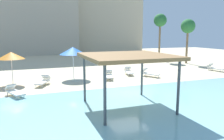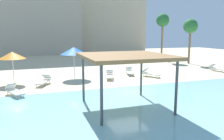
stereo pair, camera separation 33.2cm
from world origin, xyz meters
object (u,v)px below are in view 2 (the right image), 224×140
object	(u,v)px
lounge_chair_6	(217,68)
palm_tree_0	(163,21)
lounge_chair_4	(110,75)
lounge_chair_2	(14,91)
beach_umbrella_orange_3	(12,55)
beach_umbrella_blue_2	(74,51)
shade_pavilion	(126,58)
palm_tree_1	(190,27)
lounge_chair_5	(150,73)
lounge_chair_3	(44,81)
lounge_chair_0	(130,71)

from	to	relation	value
lounge_chair_6	palm_tree_0	world-z (taller)	palm_tree_0
lounge_chair_4	palm_tree_0	bearing A→B (deg)	149.66
lounge_chair_2	beach_umbrella_orange_3	bearing A→B (deg)	159.66
palm_tree_0	lounge_chair_4	bearing A→B (deg)	-138.43
beach_umbrella_blue_2	lounge_chair_6	xyz separation A→B (m)	(15.36, -1.29, -2.18)
lounge_chair_2	shade_pavilion	bearing A→B (deg)	26.89
lounge_chair_4	palm_tree_1	size ratio (longest dim) A/B	0.33
lounge_chair_2	lounge_chair_5	xyz separation A→B (m)	(11.68, 2.93, 0.00)
lounge_chair_4	lounge_chair_6	size ratio (longest dim) A/B	1.01
beach_umbrella_blue_2	lounge_chair_3	distance (m)	4.04
lounge_chair_2	palm_tree_0	distance (m)	24.40
lounge_chair_3	lounge_chair_5	size ratio (longest dim) A/B	1.01
palm_tree_0	beach_umbrella_blue_2	bearing A→B (deg)	-148.61
shade_pavilion	lounge_chair_4	xyz separation A→B (m)	(1.72, 7.85, -2.46)
lounge_chair_0	shade_pavilion	bearing A→B (deg)	-12.56
lounge_chair_3	palm_tree_1	xyz separation A→B (m)	(19.26, 6.81, 4.57)
shade_pavilion	beach_umbrella_blue_2	xyz separation A→B (m)	(-1.21, 9.32, -0.27)
shade_pavilion	lounge_chair_6	distance (m)	16.45
beach_umbrella_orange_3	lounge_chair_2	size ratio (longest dim) A/B	1.32
shade_pavilion	lounge_chair_0	bearing A→B (deg)	64.95
lounge_chair_3	palm_tree_0	bearing A→B (deg)	147.22
palm_tree_0	lounge_chair_0	bearing A→B (deg)	-135.23
lounge_chair_3	beach_umbrella_orange_3	bearing A→B (deg)	-95.48
lounge_chair_3	lounge_chair_5	distance (m)	9.70
shade_pavilion	lounge_chair_5	xyz separation A→B (m)	(5.70, 7.61, -2.46)
lounge_chair_0	lounge_chair_2	bearing A→B (deg)	-54.01
lounge_chair_0	lounge_chair_5	xyz separation A→B (m)	(1.43, -1.53, 0.00)
lounge_chair_0	lounge_chair_3	world-z (taller)	same
beach_umbrella_blue_2	lounge_chair_0	size ratio (longest dim) A/B	1.44
lounge_chair_3	lounge_chair_4	bearing A→B (deg)	120.02
palm_tree_1	lounge_chair_5	bearing A→B (deg)	-145.47
lounge_chair_2	lounge_chair_6	bearing A→B (deg)	74.37
palm_tree_0	palm_tree_1	size ratio (longest dim) A/B	1.16
shade_pavilion	lounge_chair_4	distance (m)	8.41
lounge_chair_5	lounge_chair_6	xyz separation A→B (m)	(8.45, 0.43, 0.00)
shade_pavilion	beach_umbrella_orange_3	size ratio (longest dim) A/B	1.74
palm_tree_1	beach_umbrella_blue_2	bearing A→B (deg)	-163.54
lounge_chair_0	palm_tree_0	bearing A→B (deg)	147.26
beach_umbrella_orange_3	lounge_chair_2	world-z (taller)	beach_umbrella_orange_3
lounge_chair_0	palm_tree_1	distance (m)	12.93
lounge_chair_0	lounge_chair_6	size ratio (longest dim) A/B	1.00
beach_umbrella_orange_3	lounge_chair_6	xyz separation A→B (m)	(20.47, -0.72, -1.98)
lounge_chair_2	lounge_chair_5	distance (m)	12.04
lounge_chair_2	lounge_chair_3	distance (m)	3.35
lounge_chair_2	palm_tree_1	distance (m)	23.72
beach_umbrella_orange_3	lounge_chair_2	bearing A→B (deg)	-85.25
lounge_chair_0	lounge_chair_2	world-z (taller)	same
lounge_chair_4	lounge_chair_6	xyz separation A→B (m)	(12.42, 0.18, 0.00)
shade_pavilion	palm_tree_0	bearing A→B (deg)	53.58
shade_pavilion	beach_umbrella_blue_2	world-z (taller)	shade_pavilion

